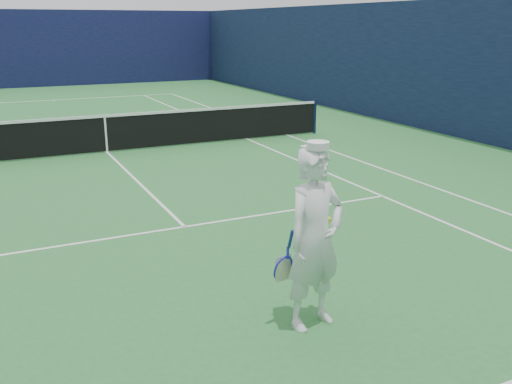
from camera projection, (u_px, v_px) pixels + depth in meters
ground at (107, 152)px, 15.13m from camera, size 80.00×80.00×0.00m
court_markings at (107, 152)px, 15.13m from camera, size 11.03×23.83×0.01m
windscreen_fence at (101, 76)px, 14.56m from camera, size 20.12×36.12×4.00m
tennis_net at (106, 132)px, 14.97m from camera, size 12.88×0.09×1.07m
tennis_player at (315, 239)px, 6.22m from camera, size 0.88×0.63×2.12m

